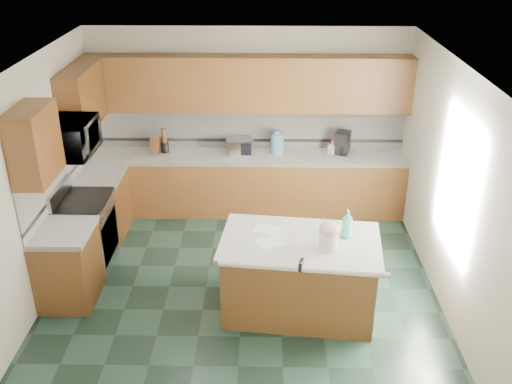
{
  "coord_description": "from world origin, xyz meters",
  "views": [
    {
      "loc": [
        0.26,
        -5.7,
        4.08
      ],
      "look_at": [
        0.15,
        0.35,
        1.12
      ],
      "focal_mm": 40.0,
      "sensor_mm": 36.0,
      "label": 1
    }
  ],
  "objects_px": {
    "treat_jar": "(329,240)",
    "coffee_maker": "(343,143)",
    "island_base": "(299,278)",
    "island_top": "(300,243)",
    "knife_block": "(155,145)",
    "soap_bottle_island": "(347,224)",
    "toaster_oven": "(240,146)"
  },
  "relations": [
    {
      "from": "island_top",
      "to": "knife_block",
      "type": "xyz_separation_m",
      "value": [
        -1.99,
        2.47,
        0.15
      ]
    },
    {
      "from": "island_top",
      "to": "coffee_maker",
      "type": "height_order",
      "value": "coffee_maker"
    },
    {
      "from": "knife_block",
      "to": "soap_bottle_island",
      "type": "bearing_deg",
      "value": -37.11
    },
    {
      "from": "soap_bottle_island",
      "to": "treat_jar",
      "type": "bearing_deg",
      "value": -130.93
    },
    {
      "from": "toaster_oven",
      "to": "coffee_maker",
      "type": "xyz_separation_m",
      "value": [
        1.5,
        0.03,
        0.06
      ]
    },
    {
      "from": "island_base",
      "to": "island_top",
      "type": "height_order",
      "value": "island_top"
    },
    {
      "from": "soap_bottle_island",
      "to": "island_top",
      "type": "bearing_deg",
      "value": -170.03
    },
    {
      "from": "treat_jar",
      "to": "coffee_maker",
      "type": "height_order",
      "value": "coffee_maker"
    },
    {
      "from": "knife_block",
      "to": "island_base",
      "type": "bearing_deg",
      "value": -44.57
    },
    {
      "from": "island_top",
      "to": "soap_bottle_island",
      "type": "bearing_deg",
      "value": 16.14
    },
    {
      "from": "treat_jar",
      "to": "toaster_oven",
      "type": "relative_size",
      "value": 0.54
    },
    {
      "from": "coffee_maker",
      "to": "island_base",
      "type": "bearing_deg",
      "value": -85.19
    },
    {
      "from": "soap_bottle_island",
      "to": "toaster_oven",
      "type": "xyz_separation_m",
      "value": [
        -1.26,
        2.38,
        -0.05
      ]
    },
    {
      "from": "island_top",
      "to": "soap_bottle_island",
      "type": "height_order",
      "value": "soap_bottle_island"
    },
    {
      "from": "island_base",
      "to": "soap_bottle_island",
      "type": "relative_size",
      "value": 5.04
    },
    {
      "from": "island_base",
      "to": "treat_jar",
      "type": "distance_m",
      "value": 0.68
    },
    {
      "from": "soap_bottle_island",
      "to": "toaster_oven",
      "type": "bearing_deg",
      "value": 117.91
    },
    {
      "from": "soap_bottle_island",
      "to": "toaster_oven",
      "type": "relative_size",
      "value": 0.84
    },
    {
      "from": "soap_bottle_island",
      "to": "knife_block",
      "type": "relative_size",
      "value": 1.3
    },
    {
      "from": "soap_bottle_island",
      "to": "toaster_oven",
      "type": "height_order",
      "value": "soap_bottle_island"
    },
    {
      "from": "knife_block",
      "to": "toaster_oven",
      "type": "height_order",
      "value": "knife_block"
    },
    {
      "from": "island_base",
      "to": "knife_block",
      "type": "relative_size",
      "value": 6.57
    },
    {
      "from": "treat_jar",
      "to": "coffee_maker",
      "type": "distance_m",
      "value": 2.71
    },
    {
      "from": "soap_bottle_island",
      "to": "knife_block",
      "type": "height_order",
      "value": "soap_bottle_island"
    },
    {
      "from": "island_top",
      "to": "soap_bottle_island",
      "type": "relative_size",
      "value": 5.35
    },
    {
      "from": "treat_jar",
      "to": "soap_bottle_island",
      "type": "height_order",
      "value": "soap_bottle_island"
    },
    {
      "from": "island_top",
      "to": "coffee_maker",
      "type": "distance_m",
      "value": 2.61
    },
    {
      "from": "knife_block",
      "to": "coffee_maker",
      "type": "distance_m",
      "value": 2.73
    },
    {
      "from": "soap_bottle_island",
      "to": "coffee_maker",
      "type": "relative_size",
      "value": 0.96
    },
    {
      "from": "coffee_maker",
      "to": "island_top",
      "type": "bearing_deg",
      "value": -85.19
    },
    {
      "from": "toaster_oven",
      "to": "soap_bottle_island",
      "type": "bearing_deg",
      "value": -72.77
    },
    {
      "from": "coffee_maker",
      "to": "toaster_oven",
      "type": "bearing_deg",
      "value": -157.57
    }
  ]
}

